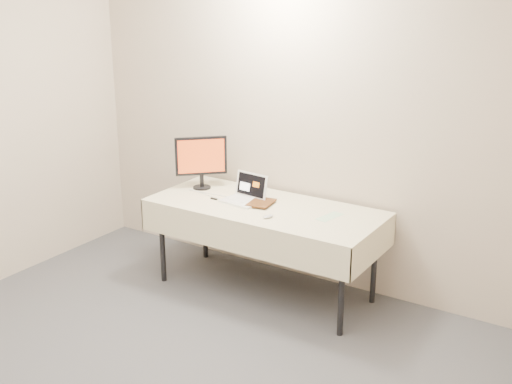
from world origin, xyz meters
The scene contains 9 objects.
back_wall centered at (0.00, 2.50, 1.35)m, with size 4.00×0.10×2.70m, color beige.
table centered at (0.00, 2.05, 0.68)m, with size 1.86×0.81×0.74m.
laptop centered at (-0.19, 2.07, 0.79)m, with size 0.33×0.29×0.21m.
monitor centered at (-0.69, 2.15, 1.00)m, with size 0.33×0.32×0.45m.
book centered at (-0.13, 2.04, 0.86)m, with size 0.18×0.02×0.24m, color brown.
alarm_clock centered at (-0.31, 2.36, 0.76)m, with size 0.14×0.08×0.05m.
clicker centered at (0.16, 1.83, 0.75)m, with size 0.05×0.09×0.02m, color #B9B9BB.
paper_form centered at (0.54, 2.10, 0.74)m, with size 0.09×0.24×0.00m, color #B2DEB1.
usb_dongle centered at (-0.43, 1.96, 0.74)m, with size 0.06×0.02×0.01m, color black.
Camera 1 is at (2.50, -1.99, 2.40)m, focal length 45.00 mm.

